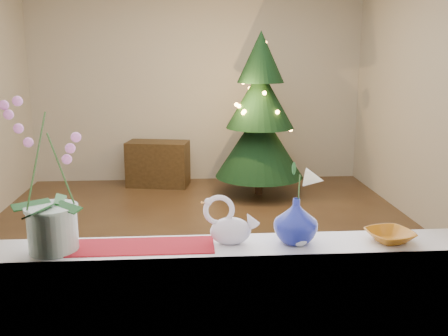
# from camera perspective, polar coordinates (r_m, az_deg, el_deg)

# --- Properties ---
(ground) EXTENTS (5.00, 5.00, 0.00)m
(ground) POSITION_cam_1_polar(r_m,az_deg,el_deg) (4.74, -2.25, -8.58)
(ground) COLOR #392617
(ground) RESTS_ON ground
(wall_back) EXTENTS (4.50, 0.10, 2.70)m
(wall_back) POSITION_cam_1_polar(r_m,az_deg,el_deg) (6.92, -3.04, 9.68)
(wall_back) COLOR beige
(wall_back) RESTS_ON ground
(wall_front) EXTENTS (4.50, 0.10, 2.70)m
(wall_front) POSITION_cam_1_polar(r_m,az_deg,el_deg) (1.95, -0.16, 1.62)
(wall_front) COLOR beige
(wall_front) RESTS_ON ground
(windowsill) EXTENTS (2.20, 0.26, 0.04)m
(windowsill) POSITION_cam_1_polar(r_m,az_deg,el_deg) (2.21, -0.38, -9.25)
(windowsill) COLOR white
(windowsill) RESTS_ON window_apron
(window_frame) EXTENTS (2.22, 0.06, 1.60)m
(window_frame) POSITION_cam_1_polar(r_m,az_deg,el_deg) (1.94, -0.22, 11.97)
(window_frame) COLOR white
(window_frame) RESTS_ON windowsill
(runner) EXTENTS (0.70, 0.20, 0.01)m
(runner) POSITION_cam_1_polar(r_m,az_deg,el_deg) (2.21, -10.40, -8.82)
(runner) COLOR maroon
(runner) RESTS_ON windowsill
(orchid_pot) EXTENTS (0.29, 0.29, 0.65)m
(orchid_pot) POSITION_cam_1_polar(r_m,az_deg,el_deg) (2.16, -19.43, -0.91)
(orchid_pot) COLOR silver
(orchid_pot) RESTS_ON windowsill
(swan) EXTENTS (0.26, 0.16, 0.21)m
(swan) POSITION_cam_1_polar(r_m,az_deg,el_deg) (2.18, 0.76, -6.04)
(swan) COLOR silver
(swan) RESTS_ON windowsill
(blue_vase) EXTENTS (0.28, 0.28, 0.23)m
(blue_vase) POSITION_cam_1_polar(r_m,az_deg,el_deg) (2.21, 8.22, -5.61)
(blue_vase) COLOR navy
(blue_vase) RESTS_ON windowsill
(lily) EXTENTS (0.13, 0.07, 0.17)m
(lily) POSITION_cam_1_polar(r_m,az_deg,el_deg) (2.15, 8.39, -0.49)
(lily) COLOR silver
(lily) RESTS_ON blue_vase
(paperweight) EXTENTS (0.09, 0.09, 0.08)m
(paperweight) POSITION_cam_1_polar(r_m,az_deg,el_deg) (2.20, 8.62, -7.88)
(paperweight) COLOR silver
(paperweight) RESTS_ON windowsill
(amber_dish) EXTENTS (0.21, 0.21, 0.04)m
(amber_dish) POSITION_cam_1_polar(r_m,az_deg,el_deg) (2.35, 18.43, -7.47)
(amber_dish) COLOR #A05C10
(amber_dish) RESTS_ON windowsill
(xmas_tree) EXTENTS (1.19, 1.19, 2.01)m
(xmas_tree) POSITION_cam_1_polar(r_m,az_deg,el_deg) (6.18, 4.12, 6.08)
(xmas_tree) COLOR black
(xmas_tree) RESTS_ON ground
(side_table) EXTENTS (0.86, 0.55, 0.60)m
(side_table) POSITION_cam_1_polar(r_m,az_deg,el_deg) (6.74, -7.54, 0.49)
(side_table) COLOR black
(side_table) RESTS_ON ground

